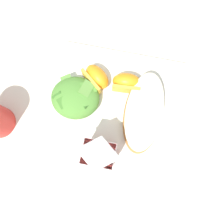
% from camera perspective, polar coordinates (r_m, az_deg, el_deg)
% --- Properties ---
extents(ground, '(3.00, 3.00, 0.00)m').
position_cam_1_polar(ground, '(0.54, -0.00, -0.52)').
color(ground, beige).
extents(white_plate, '(0.28, 0.28, 0.02)m').
position_cam_1_polar(white_plate, '(0.53, -0.00, -0.36)').
color(white_plate, white).
rests_on(white_plate, ground).
extents(cheesy_pizza_bread, '(0.08, 0.17, 0.04)m').
position_cam_1_polar(cheesy_pizza_bread, '(0.51, 7.25, -0.06)').
color(cheesy_pizza_bread, '#A87038').
rests_on(cheesy_pizza_bread, white_plate).
extents(green_salad_pile, '(0.10, 0.09, 0.04)m').
position_cam_1_polar(green_salad_pile, '(0.52, -8.38, 3.26)').
color(green_salad_pile, '#4C8433').
rests_on(green_salad_pile, white_plate).
extents(milk_carton, '(0.06, 0.04, 0.11)m').
position_cam_1_polar(milk_carton, '(0.46, -2.99, -9.56)').
color(milk_carton, '#B7332D').
rests_on(milk_carton, white_plate).
extents(orange_wedge_front, '(0.06, 0.04, 0.04)m').
position_cam_1_polar(orange_wedge_front, '(0.52, 3.39, 6.69)').
color(orange_wedge_front, orange).
rests_on(orange_wedge_front, white_plate).
extents(orange_wedge_middle, '(0.07, 0.07, 0.04)m').
position_cam_1_polar(orange_wedge_middle, '(0.53, -3.56, 7.92)').
color(orange_wedge_middle, orange).
rests_on(orange_wedge_middle, white_plate).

